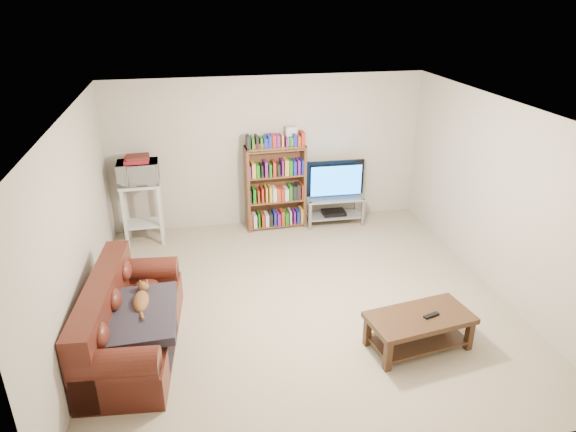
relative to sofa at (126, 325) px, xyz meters
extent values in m
plane|color=tan|center=(2.05, 0.54, -0.30)|extent=(5.00, 5.00, 0.00)
plane|color=white|center=(2.05, 0.54, 2.10)|extent=(5.00, 5.00, 0.00)
plane|color=beige|center=(2.05, 3.04, 0.90)|extent=(5.00, 0.00, 5.00)
plane|color=beige|center=(2.05, -1.96, 0.90)|extent=(5.00, 0.00, 5.00)
plane|color=beige|center=(-0.45, 0.54, 0.90)|extent=(0.00, 5.00, 5.00)
plane|color=beige|center=(4.55, 0.54, 0.90)|extent=(0.00, 5.00, 5.00)
cube|color=#491B12|center=(0.07, -0.01, -0.11)|extent=(1.02, 2.02, 0.37)
cube|color=#491B12|center=(-0.21, 0.02, 0.13)|extent=(0.44, 1.96, 0.81)
cube|color=#491B12|center=(-0.01, -0.86, -0.05)|extent=(0.82, 0.31, 0.49)
cube|color=#491B12|center=(0.16, 0.84, -0.05)|extent=(0.82, 0.31, 0.49)
cube|color=#29252F|center=(0.16, -0.15, 0.20)|extent=(0.77, 0.99, 0.18)
cube|color=#3B2414|center=(3.08, -0.58, 0.08)|extent=(1.19, 0.72, 0.06)
cube|color=#3B2414|center=(3.08, -0.58, -0.20)|extent=(1.07, 0.65, 0.03)
cube|color=#3B2414|center=(2.62, -0.88, -0.13)|extent=(0.08, 0.08, 0.35)
cube|color=#3B2414|center=(3.61, -0.73, -0.13)|extent=(0.08, 0.08, 0.35)
cube|color=#3B2414|center=(2.55, -0.44, -0.13)|extent=(0.08, 0.08, 0.35)
cube|color=#3B2414|center=(3.54, -0.29, -0.13)|extent=(0.08, 0.08, 0.35)
cube|color=black|center=(3.19, -0.62, 0.12)|extent=(0.19, 0.10, 0.02)
cube|color=#999EA3|center=(3.08, 2.73, 0.16)|extent=(0.95, 0.45, 0.03)
cube|color=#999EA3|center=(3.08, 2.73, -0.15)|extent=(0.91, 0.42, 0.02)
cube|color=gray|center=(2.63, 2.55, -0.06)|extent=(0.05, 0.05, 0.47)
cube|color=gray|center=(3.51, 2.53, -0.06)|extent=(0.05, 0.05, 0.47)
cube|color=gray|center=(2.64, 2.92, -0.06)|extent=(0.05, 0.05, 0.47)
cube|color=gray|center=(3.52, 2.90, -0.06)|extent=(0.05, 0.05, 0.47)
imported|color=black|center=(3.08, 2.73, 0.47)|extent=(1.02, 0.16, 0.58)
cube|color=black|center=(3.08, 2.73, -0.11)|extent=(0.38, 0.27, 0.06)
cube|color=brown|center=(1.66, 2.78, 0.39)|extent=(0.05, 0.30, 1.37)
cube|color=brown|center=(2.57, 2.81, 0.39)|extent=(0.05, 0.30, 1.37)
cube|color=brown|center=(2.11, 2.79, 1.06)|extent=(0.96, 0.33, 0.03)
cube|color=maroon|center=(1.90, 2.79, 1.11)|extent=(0.28, 0.22, 0.07)
cube|color=silver|center=(0.04, 2.66, 0.64)|extent=(0.61, 0.45, 0.04)
cube|color=silver|center=(0.04, 2.66, 0.00)|extent=(0.55, 0.40, 0.03)
cube|color=silver|center=(-0.21, 2.47, 0.16)|extent=(0.05, 0.05, 0.92)
cube|color=silver|center=(0.31, 2.48, 0.16)|extent=(0.05, 0.05, 0.92)
cube|color=silver|center=(-0.22, 2.83, 0.16)|extent=(0.05, 0.05, 0.92)
cube|color=silver|center=(0.30, 2.84, 0.16)|extent=(0.05, 0.05, 0.92)
imported|color=silver|center=(0.04, 2.66, 0.82)|extent=(0.60, 0.41, 0.33)
cube|color=maroon|center=(0.04, 2.66, 1.01)|extent=(0.35, 0.31, 0.05)
camera|label=1|loc=(0.81, -4.78, 3.28)|focal=32.00mm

